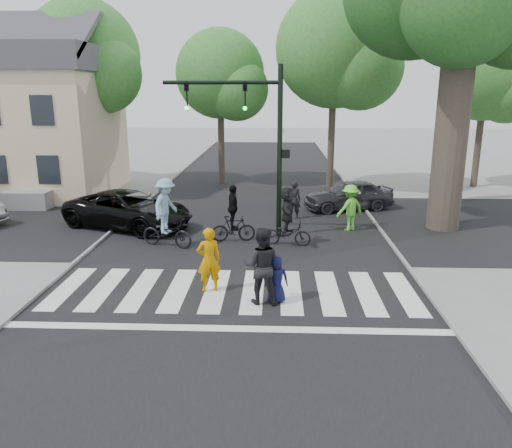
{
  "coord_description": "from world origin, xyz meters",
  "views": [
    {
      "loc": [
        1.07,
        -11.29,
        5.15
      ],
      "look_at": [
        0.5,
        3.0,
        1.3
      ],
      "focal_mm": 35.0,
      "sensor_mm": 36.0,
      "label": 1
    }
  ],
  "objects": [
    {
      "name": "ground",
      "position": [
        0.0,
        0.0,
        0.0
      ],
      "size": [
        120.0,
        120.0,
        0.0
      ],
      "primitive_type": "plane",
      "color": "gray",
      "rests_on": "ground"
    },
    {
      "name": "road_stem",
      "position": [
        0.0,
        5.0,
        0.01
      ],
      "size": [
        10.0,
        70.0,
        0.01
      ],
      "primitive_type": "cube",
      "color": "black",
      "rests_on": "ground"
    },
    {
      "name": "road_cross",
      "position": [
        0.0,
        8.0,
        0.01
      ],
      "size": [
        70.0,
        10.0,
        0.01
      ],
      "primitive_type": "cube",
      "color": "black",
      "rests_on": "ground"
    },
    {
      "name": "curb_left",
      "position": [
        -5.05,
        5.0,
        0.05
      ],
      "size": [
        0.1,
        70.0,
        0.1
      ],
      "primitive_type": "cube",
      "color": "gray",
      "rests_on": "ground"
    },
    {
      "name": "curb_right",
      "position": [
        5.05,
        5.0,
        0.05
      ],
      "size": [
        0.1,
        70.0,
        0.1
      ],
      "primitive_type": "cube",
      "color": "gray",
      "rests_on": "ground"
    },
    {
      "name": "crosswalk",
      "position": [
        0.0,
        0.66,
        0.01
      ],
      "size": [
        10.0,
        3.85,
        0.01
      ],
      "color": "silver",
      "rests_on": "ground"
    },
    {
      "name": "traffic_signal",
      "position": [
        0.35,
        6.2,
        3.9
      ],
      "size": [
        4.45,
        0.29,
        6.0
      ],
      "color": "black",
      "rests_on": "ground"
    },
    {
      "name": "bg_tree_0",
      "position": [
        -13.74,
        16.0,
        6.14
      ],
      "size": [
        5.46,
        5.2,
        8.97
      ],
      "color": "brown",
      "rests_on": "ground"
    },
    {
      "name": "bg_tree_1",
      "position": [
        -8.7,
        15.48,
        6.65
      ],
      "size": [
        6.09,
        5.8,
        9.8
      ],
      "color": "brown",
      "rests_on": "ground"
    },
    {
      "name": "bg_tree_2",
      "position": [
        -1.76,
        16.62,
        5.78
      ],
      "size": [
        5.04,
        4.8,
        8.4
      ],
      "color": "brown",
      "rests_on": "ground"
    },
    {
      "name": "bg_tree_3",
      "position": [
        4.31,
        15.27,
        6.94
      ],
      "size": [
        6.3,
        6.0,
        10.2
      ],
      "color": "brown",
      "rests_on": "ground"
    },
    {
      "name": "bg_tree_4",
      "position": [
        12.23,
        16.12,
        5.64
      ],
      "size": [
        4.83,
        4.6,
        8.15
      ],
      "color": "brown",
      "rests_on": "ground"
    },
    {
      "name": "house",
      "position": [
        -11.49,
        13.98,
        3.8
      ],
      "size": [
        8.4,
        8.1,
        8.82
      ],
      "color": "beige",
      "rests_on": "ground"
    },
    {
      "name": "pedestrian_woman",
      "position": [
        -0.65,
        0.96,
        0.87
      ],
      "size": [
        0.73,
        0.6,
        1.74
      ],
      "primitive_type": "imported",
      "rotation": [
        0.0,
        0.0,
        3.47
      ],
      "color": "#C78200",
      "rests_on": "ground"
    },
    {
      "name": "pedestrian_child",
      "position": [
        1.12,
        0.32,
        0.61
      ],
      "size": [
        0.62,
        0.42,
        1.21
      ],
      "primitive_type": "imported",
      "rotation": [
        0.0,
        0.0,
        3.21
      ],
      "color": "#0F1137",
      "rests_on": "ground"
    },
    {
      "name": "pedestrian_adult",
      "position": [
        0.75,
        0.27,
        0.98
      ],
      "size": [
        1.02,
        0.83,
        1.95
      ],
      "primitive_type": "imported",
      "rotation": [
        0.0,
        0.0,
        3.04
      ],
      "color": "black",
      "rests_on": "ground"
    },
    {
      "name": "cyclist_left",
      "position": [
        -2.58,
        4.75,
        1.02
      ],
      "size": [
        1.96,
        1.36,
        2.35
      ],
      "color": "black",
      "rests_on": "ground"
    },
    {
      "name": "cyclist_mid",
      "position": [
        -0.4,
        5.48,
        0.82
      ],
      "size": [
        1.57,
        0.97,
        2.01
      ],
      "color": "black",
      "rests_on": "ground"
    },
    {
      "name": "cyclist_right",
      "position": [
        1.49,
        5.08,
        0.91
      ],
      "size": [
        1.68,
        1.56,
        2.04
      ],
      "color": "black",
      "rests_on": "ground"
    },
    {
      "name": "car_suv",
      "position": [
        -4.58,
        7.16,
        0.71
      ],
      "size": [
        5.6,
        4.15,
        1.41
      ],
      "primitive_type": "imported",
      "rotation": [
        0.0,
        0.0,
        1.17
      ],
      "color": "black",
      "rests_on": "ground"
    },
    {
      "name": "car_grey",
      "position": [
        4.3,
        10.48,
        0.67
      ],
      "size": [
        4.19,
        2.61,
        1.33
      ],
      "primitive_type": "imported",
      "rotation": [
        0.0,
        0.0,
        -1.29
      ],
      "color": "#323237",
      "rests_on": "ground"
    },
    {
      "name": "bystander_hivis",
      "position": [
        3.88,
        7.06,
        0.88
      ],
      "size": [
        1.31,
        1.14,
        1.75
      ],
      "primitive_type": "imported",
      "rotation": [
        0.0,
        0.0,
        3.68
      ],
      "color": "#5ED035",
      "rests_on": "ground"
    },
    {
      "name": "bystander_dark",
      "position": [
        1.82,
        8.75,
        0.79
      ],
      "size": [
        0.59,
        0.39,
        1.59
      ],
      "primitive_type": "imported",
      "rotation": [
        0.0,
        0.0,
        3.12
      ],
      "color": "black",
      "rests_on": "ground"
    }
  ]
}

